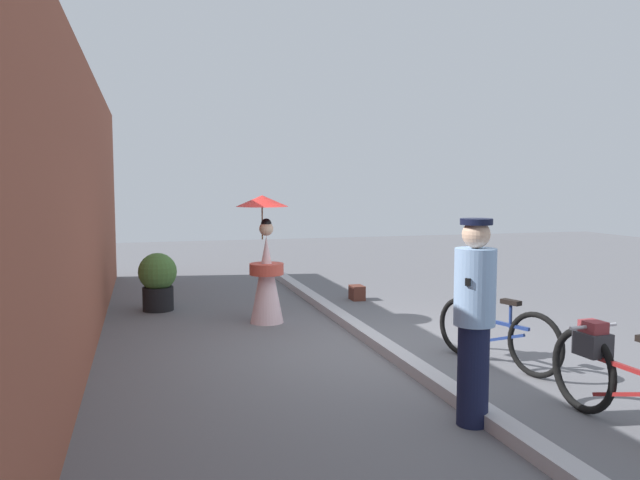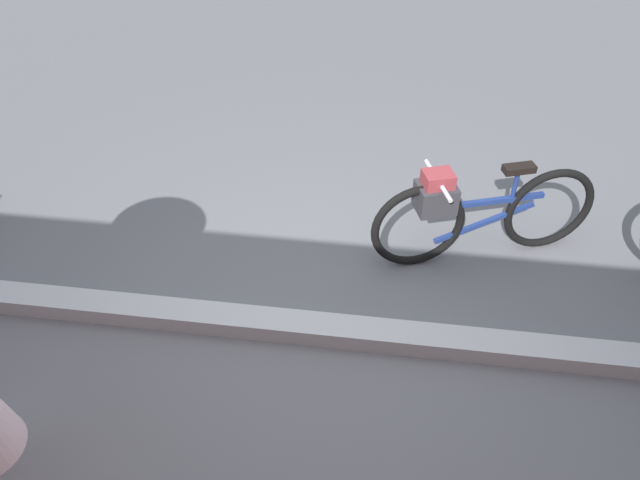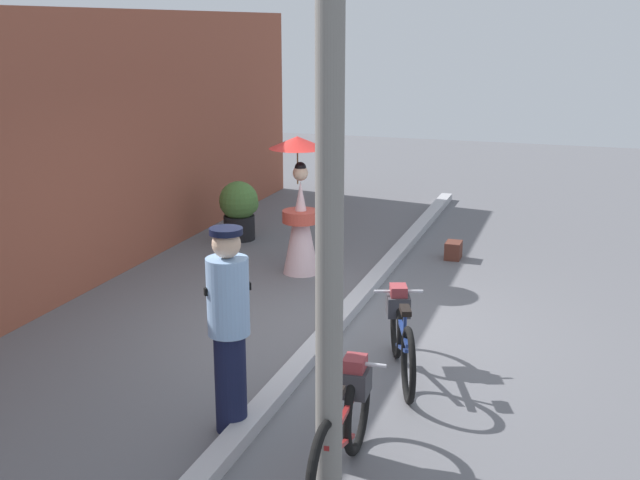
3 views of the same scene
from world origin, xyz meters
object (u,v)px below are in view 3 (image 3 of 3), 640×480
bicycle_far_side (344,427)px  person_with_parasol (300,207)px  potted_plant_by_door (240,208)px  backpack_on_pavement (454,250)px  bicycle_near_officer (401,333)px  person_officer (229,325)px  utility_pole (330,167)px

bicycle_far_side → person_with_parasol: person_with_parasol is taller
potted_plant_by_door → backpack_on_pavement: potted_plant_by_door is taller
bicycle_near_officer → person_with_parasol: 3.42m
backpack_on_pavement → person_with_parasol: bearing=125.3°
person_officer → backpack_on_pavement: (5.56, -0.92, -0.79)m
bicycle_near_officer → utility_pole: utility_pole is taller
potted_plant_by_door → backpack_on_pavement: size_ratio=3.07×
bicycle_far_side → person_with_parasol: (4.69, 2.03, 0.47)m
person_with_parasol → utility_pole: size_ratio=0.38×
person_officer → person_with_parasol: (4.25, 0.93, -0.02)m
potted_plant_by_door → bicycle_far_side: bearing=-149.8°
bicycle_near_officer → person_with_parasol: size_ratio=0.88×
person_officer → potted_plant_by_door: bearing=23.3°
bicycle_far_side → person_with_parasol: size_ratio=0.97×
potted_plant_by_door → backpack_on_pavement: bearing=-90.4°
bicycle_far_side → backpack_on_pavement: size_ratio=5.97×
bicycle_far_side → backpack_on_pavement: bicycle_far_side is taller
bicycle_near_officer → bicycle_far_side: 1.96m
person_officer → person_with_parasol: bearing=12.3°
person_officer → potted_plant_by_door: size_ratio=1.88×
bicycle_near_officer → bicycle_far_side: size_ratio=0.91×
utility_pole → potted_plant_by_door: bearing=28.7°
bicycle_far_side → person_officer: person_officer is taller
bicycle_near_officer → backpack_on_pavement: bearing=2.2°
backpack_on_pavement → utility_pole: bearing=-178.2°
bicycle_near_officer → person_with_parasol: bearing=36.2°
bicycle_far_side → backpack_on_pavement: (6.00, 0.18, -0.30)m
person_with_parasol → backpack_on_pavement: (1.31, -1.85, -0.77)m
bicycle_near_officer → person_with_parasol: (2.73, 2.00, 0.49)m
bicycle_far_side → utility_pole: 2.01m
person_with_parasol → utility_pole: bearing=-158.1°
bicycle_near_officer → utility_pole: size_ratio=0.34×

